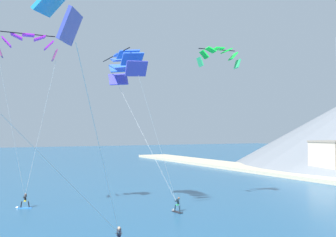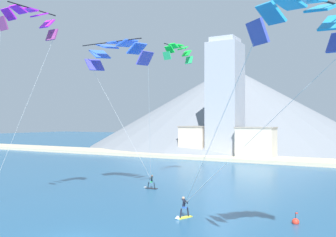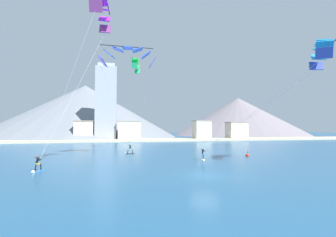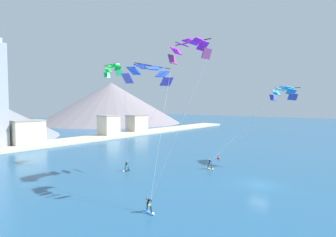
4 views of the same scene
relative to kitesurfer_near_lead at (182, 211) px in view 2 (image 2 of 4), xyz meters
The scene contains 12 objects.
kitesurfer_near_lead is the anchor object (origin of this frame).
kitesurfer_near_trail 13.95m from the kitesurfer_near_lead, 133.20° to the left, with size 1.78×0.62×1.66m.
parafoil_kite_near_lead 18.47m from the kitesurfer_near_lead, 37.51° to the right, with size 12.96×11.38×12.63m.
parafoil_kite_near_trail 18.46m from the kitesurfer_near_lead, 155.71° to the left, with size 8.47×6.90×15.25m.
parafoil_kite_mid_center 21.56m from the kitesurfer_near_lead, 161.58° to the right, with size 6.77×5.60×16.78m.
parafoil_kite_distant_high_outer 23.49m from the kitesurfer_near_lead, 118.91° to the left, with size 2.02×4.99×2.16m.
race_marker_buoy 8.88m from the kitesurfer_near_lead, 18.25° to the left, with size 0.56×0.56×1.02m.
shoreline_strip 47.21m from the kitesurfer_near_lead, 94.15° to the left, with size 180.00×10.00×0.70m, color beige.
shore_building_promenade_mid 49.56m from the kitesurfer_near_lead, 99.16° to the left, with size 7.82×5.23×6.80m.
shore_building_quay_east 56.04m from the kitesurfer_near_lead, 113.85° to the left, with size 6.29×6.66×6.88m.
highrise_tower 55.47m from the kitesurfer_near_lead, 106.89° to the left, with size 7.00×7.00×26.59m.
mountain_peak_west_ridge 94.46m from the kitesurfer_near_lead, 107.43° to the left, with size 90.56×90.56×25.85m.
Camera 2 is at (17.41, -18.14, 7.94)m, focal length 40.00 mm.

